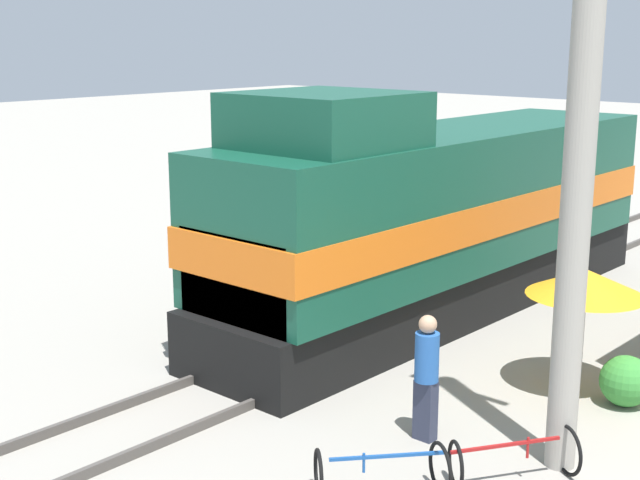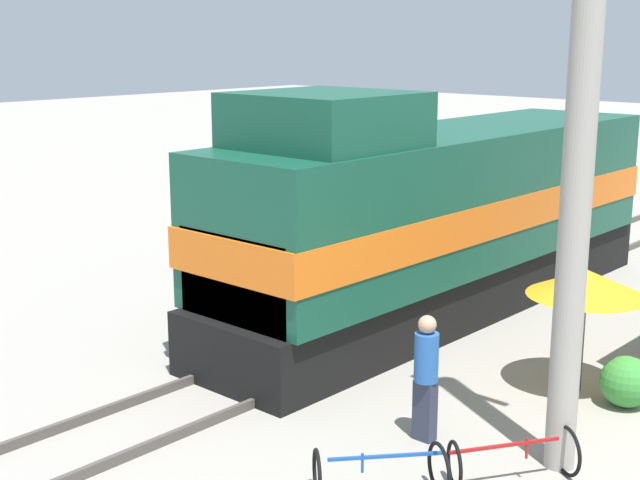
% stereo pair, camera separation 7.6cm
% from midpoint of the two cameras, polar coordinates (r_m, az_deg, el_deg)
% --- Properties ---
extents(ground_plane, '(120.00, 120.00, 0.00)m').
position_cam_midpoint_polar(ground_plane, '(17.13, 3.57, -6.03)').
color(ground_plane, gray).
extents(rail_near, '(0.08, 43.76, 0.15)m').
position_cam_midpoint_polar(rail_near, '(17.53, 1.72, -5.29)').
color(rail_near, '#4C4742').
rests_on(rail_near, ground_plane).
extents(rail_far, '(0.08, 43.76, 0.15)m').
position_cam_midpoint_polar(rail_far, '(16.70, 5.51, -6.31)').
color(rail_far, '#4C4742').
rests_on(rail_far, ground_plane).
extents(locomotive, '(2.89, 12.27, 4.65)m').
position_cam_midpoint_polar(locomotive, '(18.01, 7.24, 1.49)').
color(locomotive, black).
rests_on(locomotive, ground_plane).
extents(utility_pole, '(1.80, 0.39, 8.29)m').
position_cam_midpoint_polar(utility_pole, '(11.39, 16.11, 5.56)').
color(utility_pole, '#9E998E').
rests_on(utility_pole, ground_plane).
extents(vendor_umbrella, '(1.86, 1.86, 2.01)m').
position_cam_midpoint_polar(vendor_umbrella, '(14.55, 16.52, -2.62)').
color(vendor_umbrella, '#4C4C4C').
rests_on(vendor_umbrella, ground_plane).
extents(shrub_cluster, '(0.80, 0.80, 0.80)m').
position_cam_midpoint_polar(shrub_cluster, '(14.59, 18.84, -8.54)').
color(shrub_cluster, '#388C38').
rests_on(shrub_cluster, ground_plane).
extents(person_bystander, '(0.34, 0.34, 1.83)m').
position_cam_midpoint_polar(person_bystander, '(12.59, 6.66, -8.40)').
color(person_bystander, '#2D3347').
rests_on(person_bystander, ground_plane).
extents(bicycle, '(1.54, 1.91, 0.67)m').
position_cam_midpoint_polar(bicycle, '(11.84, 11.60, -13.52)').
color(bicycle, black).
rests_on(bicycle, ground_plane).
extents(bicycle_spare, '(1.63, 1.77, 0.62)m').
position_cam_midpoint_polar(bicycle_spare, '(11.47, 4.15, -14.35)').
color(bicycle_spare, black).
rests_on(bicycle_spare, ground_plane).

